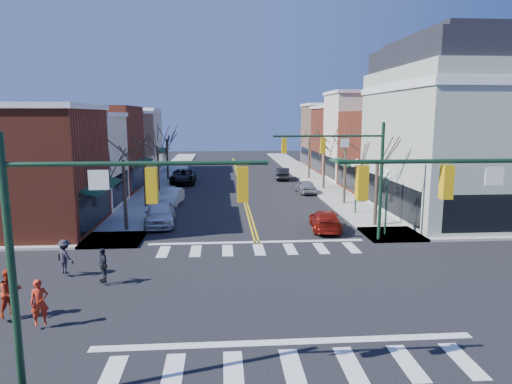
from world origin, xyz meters
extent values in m
plane|color=black|center=(0.00, 0.00, 0.00)|extent=(160.00, 160.00, 0.00)
cube|color=#9E9B93|center=(-8.75, 20.00, 0.07)|extent=(3.50, 70.00, 0.15)
cube|color=#9E9B93|center=(8.75, 20.00, 0.07)|extent=(3.50, 70.00, 0.15)
cube|color=maroon|center=(-15.50, 11.75, 4.00)|extent=(10.00, 8.50, 8.00)
cube|color=beige|center=(-15.50, 19.50, 3.75)|extent=(10.00, 7.00, 7.50)
cube|color=maroon|center=(-15.50, 27.50, 4.25)|extent=(10.00, 9.00, 8.50)
cube|color=#8E694E|center=(-15.50, 35.75, 3.90)|extent=(10.00, 7.50, 7.80)
cube|color=beige|center=(-15.50, 43.50, 4.10)|extent=(10.00, 8.00, 8.20)
cube|color=maroon|center=(15.50, 25.75, 4.00)|extent=(10.00, 8.50, 8.00)
cube|color=beige|center=(15.50, 33.50, 5.00)|extent=(10.00, 7.00, 10.00)
cube|color=maroon|center=(15.50, 41.00, 4.25)|extent=(10.00, 8.00, 8.50)
cube|color=#8E694E|center=(15.50, 49.00, 4.50)|extent=(10.00, 8.00, 9.00)
cube|color=#A7B39B|center=(16.50, 14.50, 5.50)|extent=(12.00, 14.00, 11.00)
cube|color=white|center=(16.50, 14.50, 9.60)|extent=(12.25, 14.25, 0.50)
cube|color=black|center=(16.50, 14.50, 11.90)|extent=(11.40, 13.40, 1.80)
cube|color=black|center=(16.50, 14.50, 13.00)|extent=(9.80, 11.80, 0.60)
cylinder|color=#14331E|center=(-7.40, -7.40, 3.60)|extent=(0.20, 0.20, 7.20)
cylinder|color=#14331E|center=(-4.15, -7.40, 6.40)|extent=(6.50, 0.12, 0.12)
cube|color=gold|center=(-3.83, -7.40, 5.85)|extent=(0.28, 0.28, 0.90)
cube|color=gold|center=(-1.55, -7.40, 5.85)|extent=(0.28, 0.28, 0.90)
cylinder|color=#14331E|center=(4.15, -7.40, 6.40)|extent=(6.50, 0.12, 0.12)
cube|color=gold|center=(3.83, -7.40, 5.85)|extent=(0.28, 0.28, 0.90)
cube|color=gold|center=(1.55, -7.40, 5.85)|extent=(0.28, 0.28, 0.90)
cylinder|color=#14331E|center=(7.40, 7.40, 3.60)|extent=(0.20, 0.20, 7.20)
cylinder|color=#14331E|center=(4.15, 7.40, 6.40)|extent=(6.50, 0.12, 0.12)
cube|color=gold|center=(3.83, 7.40, 5.85)|extent=(0.28, 0.28, 0.90)
cube|color=gold|center=(1.55, 7.40, 5.85)|extent=(0.28, 0.28, 0.90)
cylinder|color=#14331E|center=(8.20, 8.50, 2.00)|extent=(0.12, 0.12, 4.00)
sphere|color=white|center=(8.20, 8.50, 4.15)|extent=(0.36, 0.36, 0.36)
cylinder|color=#14331E|center=(8.20, 15.00, 2.00)|extent=(0.12, 0.12, 4.00)
sphere|color=white|center=(8.20, 15.00, 4.15)|extent=(0.36, 0.36, 0.36)
cylinder|color=#382B21|center=(-8.40, 11.00, 2.38)|extent=(0.24, 0.24, 4.76)
cylinder|color=#382B21|center=(-8.40, 19.00, 2.52)|extent=(0.24, 0.24, 5.04)
cylinder|color=#382B21|center=(-8.40, 27.00, 2.27)|extent=(0.24, 0.24, 4.55)
cylinder|color=#382B21|center=(-8.40, 35.00, 2.45)|extent=(0.24, 0.24, 4.90)
cylinder|color=#382B21|center=(8.40, 11.00, 2.31)|extent=(0.24, 0.24, 4.62)
cylinder|color=#382B21|center=(8.40, 19.00, 2.59)|extent=(0.24, 0.24, 5.18)
cylinder|color=#382B21|center=(8.40, 27.00, 2.42)|extent=(0.24, 0.24, 4.83)
cylinder|color=#382B21|center=(8.40, 35.00, 2.48)|extent=(0.24, 0.24, 4.97)
imported|color=silver|center=(-6.40, 12.64, 0.85)|extent=(2.36, 5.10, 1.69)
imported|color=silver|center=(-6.40, 20.07, 0.69)|extent=(1.94, 4.35, 1.39)
imported|color=black|center=(-6.40, 32.41, 0.81)|extent=(2.77, 5.89, 1.63)
imported|color=maroon|center=(4.80, 10.45, 0.66)|extent=(2.34, 4.75, 1.33)
imported|color=#A7A6AB|center=(6.13, 25.02, 0.66)|extent=(1.80, 3.97, 1.32)
imported|color=black|center=(5.18, 34.78, 0.72)|extent=(1.96, 4.48, 1.43)
imported|color=red|center=(-8.63, -2.93, 0.99)|extent=(0.73, 0.63, 1.68)
imported|color=#A92A12|center=(-10.00, -2.07, 1.06)|extent=(1.06, 1.12, 1.82)
imported|color=black|center=(-7.46, 1.30, 0.93)|extent=(0.77, 0.99, 1.57)
imported|color=#222028|center=(-9.54, 2.55, 0.98)|extent=(1.23, 1.12, 1.65)
camera|label=1|loc=(-2.08, -18.85, 7.58)|focal=32.00mm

